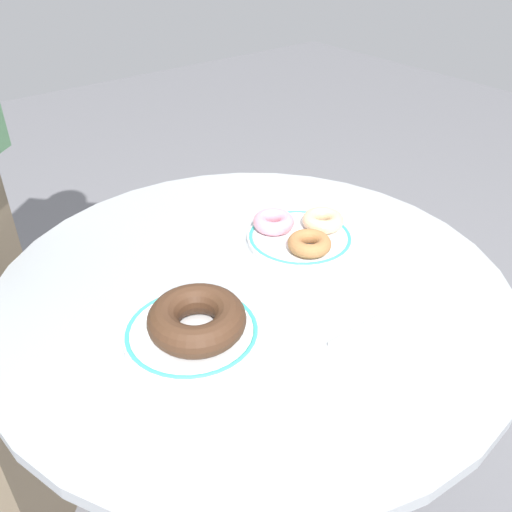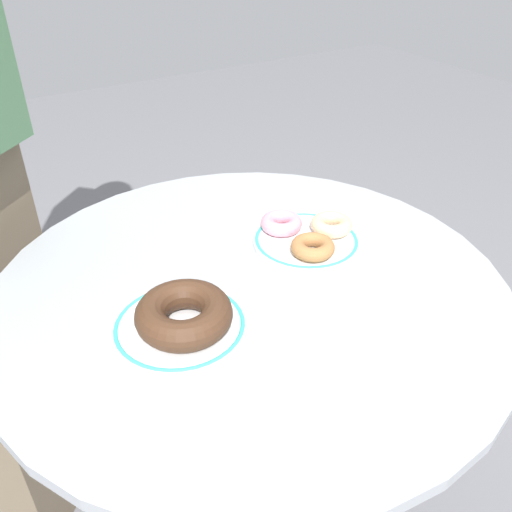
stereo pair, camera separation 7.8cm
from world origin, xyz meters
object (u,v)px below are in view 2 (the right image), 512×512
plate_right (306,241)px  donut_pink_frosted (281,223)px  donut_chocolate (184,314)px  donut_glazed (331,225)px  plate_left (180,326)px  donut_cinnamon (314,248)px  paper_napkin (377,359)px  cafe_table (251,383)px

plate_right → donut_pink_frosted: size_ratio=2.52×
donut_chocolate → donut_glazed: bearing=16.3°
plate_left → donut_pink_frosted: (0.24, 0.12, 0.02)m
plate_left → donut_chocolate: donut_chocolate is taller
donut_glazed → plate_left: bearing=-165.4°
donut_glazed → donut_cinnamon: same height
donut_chocolate → paper_napkin: 0.24m
cafe_table → donut_cinnamon: donut_cinnamon is taller
cafe_table → donut_chocolate: 0.27m
donut_pink_frosted → donut_cinnamon: bearing=-89.5°
donut_glazed → donut_pink_frosted: (-0.07, 0.05, 0.00)m
plate_right → donut_glazed: bearing=-3.1°
donut_chocolate → donut_pink_frosted: donut_chocolate is taller
plate_right → donut_pink_frosted: bearing=113.4°
donut_cinnamon → paper_napkin: bearing=-106.4°
plate_right → donut_pink_frosted: 0.05m
donut_cinnamon → plate_left: bearing=-171.0°
plate_right → donut_chocolate: donut_chocolate is taller
cafe_table → donut_glazed: (0.17, 0.04, 0.23)m
plate_left → donut_glazed: bearing=14.6°
donut_pink_frosted → cafe_table: bearing=-142.7°
paper_napkin → plate_left: bearing=135.6°
donut_pink_frosted → donut_cinnamon: same height
donut_pink_frosted → donut_glazed: bearing=-34.9°
donut_chocolate → cafe_table: bearing=21.9°
plate_right → donut_glazed: size_ratio=2.52×
paper_napkin → cafe_table: bearing=102.7°
donut_pink_frosted → paper_napkin: donut_pink_frosted is taller
cafe_table → donut_chocolate: size_ratio=6.05×
donut_chocolate → plate_right: bearing=19.6°
plate_right → paper_napkin: plate_right is taller
plate_left → donut_chocolate: 0.03m
donut_chocolate → donut_pink_frosted: bearing=29.7°
plate_right → paper_napkin: bearing=-107.4°
cafe_table → donut_cinnamon: (0.11, -0.00, 0.23)m
donut_glazed → donut_pink_frosted: 0.08m
donut_chocolate → donut_glazed: size_ratio=1.83×
plate_left → plate_right: size_ratio=1.02×
plate_right → paper_napkin: (-0.08, -0.25, -0.00)m
cafe_table → plate_right: size_ratio=4.38×
plate_left → donut_glazed: donut_glazed is taller
plate_left → donut_pink_frosted: bearing=27.7°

